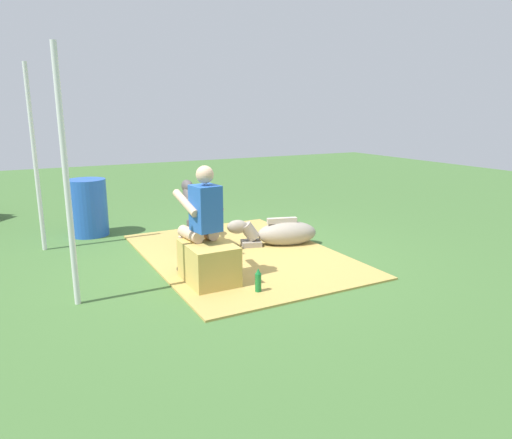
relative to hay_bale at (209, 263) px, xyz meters
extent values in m
plane|color=#426B33|center=(0.70, -0.67, -0.24)|extent=(24.00, 24.00, 0.00)
cube|color=tan|center=(0.77, -0.79, -0.23)|extent=(3.43, 2.44, 0.02)
cube|color=tan|center=(0.00, 0.00, 0.00)|extent=(0.70, 0.52, 0.48)
cylinder|color=#D8AD8C|center=(0.24, 0.12, 0.31)|extent=(0.41, 0.19, 0.14)
cylinder|color=#D8AD8C|center=(0.44, 0.15, 0.00)|extent=(0.11, 0.11, 0.48)
cube|color=black|center=(0.44, 0.15, -0.21)|extent=(0.23, 0.13, 0.06)
cylinder|color=#D8AD8C|center=(0.26, -0.08, 0.31)|extent=(0.41, 0.19, 0.14)
cylinder|color=#D8AD8C|center=(0.46, -0.05, 0.00)|extent=(0.11, 0.11, 0.48)
cube|color=black|center=(0.46, -0.05, -0.21)|extent=(0.23, 0.13, 0.06)
cube|color=#2659B2|center=(0.05, 0.00, 0.64)|extent=(0.33, 0.31, 0.52)
cylinder|color=#D8AD8C|center=(0.21, 0.18, 0.69)|extent=(0.51, 0.15, 0.26)
cylinder|color=#D8AD8C|center=(0.25, -0.14, 0.69)|extent=(0.51, 0.15, 0.26)
sphere|color=#D8AD8C|center=(0.05, 0.00, 1.02)|extent=(0.20, 0.20, 0.20)
ellipsoid|color=#4C4747|center=(1.24, -0.42, 0.33)|extent=(0.86, 0.36, 0.34)
cylinder|color=#4C4747|center=(1.53, -0.33, -0.04)|extent=(0.09, 0.09, 0.39)
cylinder|color=#4C4747|center=(1.51, -0.53, -0.04)|extent=(0.09, 0.09, 0.39)
cylinder|color=#4C4747|center=(0.97, -0.30, -0.04)|extent=(0.09, 0.09, 0.39)
cylinder|color=#4C4747|center=(0.96, -0.50, -0.04)|extent=(0.09, 0.09, 0.39)
cylinder|color=#4C4747|center=(1.74, -0.44, 0.43)|extent=(0.37, 0.20, 0.33)
ellipsoid|color=#4C4747|center=(1.92, -0.45, 0.59)|extent=(0.33, 0.18, 0.20)
cube|color=#2A2727|center=(1.24, -0.42, 0.52)|extent=(0.60, 0.09, 0.08)
cylinder|color=#2A2727|center=(0.77, -0.39, 0.28)|extent=(0.07, 0.07, 0.30)
ellipsoid|color=gray|center=(0.90, -1.61, -0.06)|extent=(0.63, 0.96, 0.36)
cube|color=gray|center=(1.05, -1.09, -0.19)|extent=(0.31, 0.34, 0.10)
cylinder|color=gray|center=(1.05, -1.07, 0.00)|extent=(0.25, 0.32, 0.30)
ellipsoid|color=gray|center=(1.10, -0.90, 0.08)|extent=(0.24, 0.33, 0.20)
cube|color=#B5A999|center=(0.92, -1.53, 0.14)|extent=(0.20, 0.44, 0.08)
cylinder|color=#197233|center=(-0.54, -0.36, -0.13)|extent=(0.07, 0.07, 0.23)
cone|color=#197233|center=(-0.54, -0.36, 0.02)|extent=(0.06, 0.06, 0.06)
cylinder|color=blue|center=(2.87, 0.87, 0.21)|extent=(0.59, 0.59, 0.90)
cylinder|color=silver|center=(0.10, 1.42, 1.05)|extent=(0.06, 0.06, 2.57)
cylinder|color=silver|center=(2.34, 1.58, 1.05)|extent=(0.06, 0.06, 2.57)
camera|label=1|loc=(-4.71, 1.89, 1.71)|focal=32.52mm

